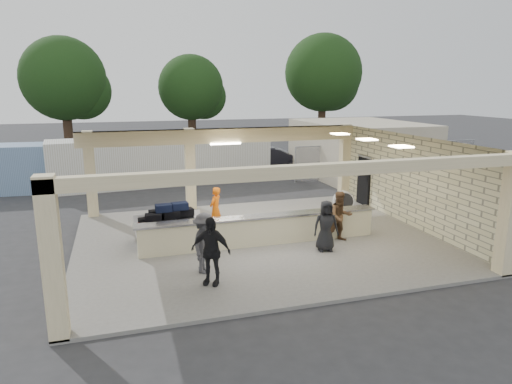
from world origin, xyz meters
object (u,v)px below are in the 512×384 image
object	(u,v)px
passenger_d	(326,226)
car_white_a	(333,155)
luggage_cart	(168,222)
car_dark	(276,157)
car_white_b	(360,157)
baggage_handler	(215,209)
passenger_c	(204,243)
baggage_counter	(261,230)
drum_fan	(343,201)
container_blue	(4,169)
passenger_b	(211,251)
container_white	(164,160)
passenger_a	(340,217)

from	to	relation	value
passenger_d	car_white_a	world-z (taller)	passenger_d
luggage_cart	car_dark	distance (m)	16.18
car_white_b	car_dark	size ratio (longest dim) A/B	1.08
baggage_handler	passenger_c	bearing A→B (deg)	24.02
baggage_handler	passenger_c	size ratio (longest dim) A/B	0.94
baggage_counter	car_dark	size ratio (longest dim) A/B	2.12
car_white_a	car_white_b	world-z (taller)	car_white_a
baggage_handler	passenger_c	world-z (taller)	passenger_c
drum_fan	container_blue	xyz separation A→B (m)	(-14.39, 8.91, 0.60)
drum_fan	passenger_b	size ratio (longest dim) A/B	0.51
container_blue	drum_fan	bearing A→B (deg)	-27.83
luggage_cart	car_white_b	bearing A→B (deg)	39.86
drum_fan	container_white	distance (m)	10.92
car_dark	baggage_handler	bearing A→B (deg)	171.37
car_white_a	container_blue	world-z (taller)	container_blue
luggage_cart	baggage_handler	bearing A→B (deg)	24.49
car_white_b	passenger_b	bearing A→B (deg)	150.38
passenger_c	container_blue	world-z (taller)	container_blue
baggage_handler	passenger_b	bearing A→B (deg)	27.26
passenger_b	car_dark	bearing A→B (deg)	96.78
car_white_a	drum_fan	bearing A→B (deg)	139.86
passenger_a	passenger_d	world-z (taller)	passenger_a
luggage_cart	car_white_a	xyz separation A→B (m)	(12.59, 13.21, -0.15)
container_white	passenger_c	bearing A→B (deg)	-96.99
passenger_c	car_white_a	xyz separation A→B (m)	(11.90, 16.02, -0.29)
car_white_b	passenger_d	bearing A→B (deg)	157.51
passenger_b	baggage_handler	bearing A→B (deg)	107.95
container_blue	car_dark	bearing A→B (deg)	15.16
drum_fan	car_white_b	world-z (taller)	car_white_b
passenger_d	passenger_c	bearing A→B (deg)	-160.78
baggage_handler	passenger_b	xyz separation A→B (m)	(-1.08, -4.50, 0.11)
passenger_c	container_blue	size ratio (longest dim) A/B	0.19
baggage_handler	car_dark	bearing A→B (deg)	-167.44
luggage_cart	passenger_a	world-z (taller)	passenger_a
passenger_b	passenger_c	bearing A→B (deg)	123.08
passenger_c	drum_fan	bearing A→B (deg)	-25.83
container_white	container_blue	bearing A→B (deg)	173.31
car_dark	passenger_b	bearing A→B (deg)	174.91
baggage_counter	drum_fan	xyz separation A→B (m)	(4.42, 2.65, 0.01)
luggage_cart	container_white	world-z (taller)	container_white
baggage_counter	drum_fan	bearing A→B (deg)	30.91
passenger_d	drum_fan	bearing A→B (deg)	66.10
baggage_counter	baggage_handler	xyz separation A→B (m)	(-1.14, 1.85, 0.32)
passenger_a	passenger_d	bearing A→B (deg)	-139.91
car_white_b	passenger_c	bearing A→B (deg)	148.80
luggage_cart	passenger_b	xyz separation A→B (m)	(0.72, -3.64, 0.20)
baggage_counter	baggage_handler	bearing A→B (deg)	121.64
passenger_d	car_white_b	distance (m)	17.14
passenger_d	car_dark	bearing A→B (deg)	86.59
baggage_handler	passenger_d	world-z (taller)	passenger_d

